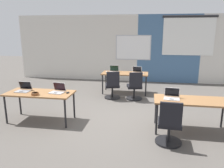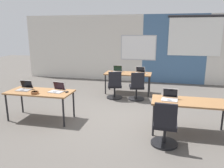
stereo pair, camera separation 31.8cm
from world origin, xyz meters
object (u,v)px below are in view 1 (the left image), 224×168
Objects in this scene: laptop_near_left_inner at (58,90)px; mouse_near_left_inner at (68,93)px; laptop_far_right at (136,72)px; laptop_near_right_inner at (172,96)px; desk_near_right at (192,102)px; laptop_near_left_end at (24,89)px; mouse_far_right at (144,73)px; chair_near_right_inner at (169,127)px; chair_far_right at (135,88)px; laptop_far_left at (114,71)px; desk_far_center at (125,75)px; snack_bowl at (35,94)px; desk_near_left at (40,95)px; chair_far_left at (113,87)px; mouse_far_left at (107,72)px.

laptop_near_left_inner is 3.28× the size of mouse_near_left_inner.
laptop_near_right_inner is at bearing -61.58° from laptop_far_right.
desk_near_right is 2.81m from mouse_near_left_inner.
laptop_near_left_inner reaches higher than laptop_far_right.
laptop_near_left_inner reaches higher than laptop_near_left_end.
laptop_near_left_inner is at bearing -126.50° from mouse_far_right.
chair_near_right_inner is at bearing -17.81° from mouse_near_left_inner.
chair_far_right is 8.13× the size of mouse_near_left_inner.
laptop_far_left is at bearing 80.75° from laptop_near_left_inner.
desk_near_right is 14.14× the size of mouse_near_left_inner.
laptop_near_left_end is at bearing 24.95° from chair_far_right.
snack_bowl is (-1.75, -3.02, 0.10)m from desk_far_center.
laptop_near_left_end reaches higher than mouse_far_right.
laptop_far_right is at bearing -73.61° from chair_near_right_inner.
laptop_far_right is 1.06× the size of laptop_near_right_inner.
snack_bowl is (0.00, -0.22, 0.10)m from desk_near_left.
mouse_near_left_inner reaches higher than desk_far_center.
chair_near_right_inner is 3.04m from snack_bowl.
snack_bowl is (-0.42, -0.29, -0.01)m from laptop_near_left_inner.
mouse_far_right is 0.11× the size of chair_far_right.
laptop_far_left is (0.92, 2.81, 0.00)m from laptop_near_left_inner.
laptop_far_left reaches higher than chair_near_right_inner.
laptop_far_left is at bearing 126.78° from laptop_near_right_inner.
laptop_near_left_inner reaches higher than chair_far_right.
chair_far_right reaches higher than mouse_near_left_inner.
desk_near_right is 1.74× the size of chair_near_right_inner.
laptop_near_right_inner is 0.82m from chair_near_right_inner.
desk_far_center is 2.95m from mouse_near_left_inner.
laptop_far_left is 0.91m from chair_far_left.
laptop_far_right is at bearing -6.85° from laptop_far_left.
chair_far_left is (1.00, 1.99, -0.39)m from laptop_near_left_inner.
mouse_far_left is (-1.05, 0.75, 0.36)m from chair_far_right.
desk_near_right is at bearing -49.41° from mouse_far_left.
chair_far_right reaches higher than desk_far_center.
laptop_near_left_inner is at bearing 48.95° from chair_far_left.
laptop_far_left reaches higher than desk_far_center.
laptop_far_right reaches higher than chair_far_right.
laptop_far_left is at bearing -98.62° from chair_far_left.
snack_bowl is at bearing -129.05° from mouse_far_right.
laptop_near_left_inner is (-1.97, -2.66, 0.03)m from mouse_far_right.
laptop_near_left_end reaches higher than desk_near_right.
chair_far_right is at bearing 58.15° from laptop_near_left_inner.
desk_far_center is at bearing -0.24° from mouse_far_left.
chair_far_right is at bearing -48.62° from laptop_far_left.
desk_near_left is 3.01m from mouse_far_left.
chair_far_left is (-0.71, -0.76, -0.39)m from laptop_far_right.
desk_near_right is 9.01× the size of snack_bowl.
laptop_near_left_inner is 0.51m from snack_bowl.
laptop_near_left_inner is 0.40× the size of chair_far_left.
chair_far_left is (-1.64, 2.04, -0.39)m from laptop_near_right_inner.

